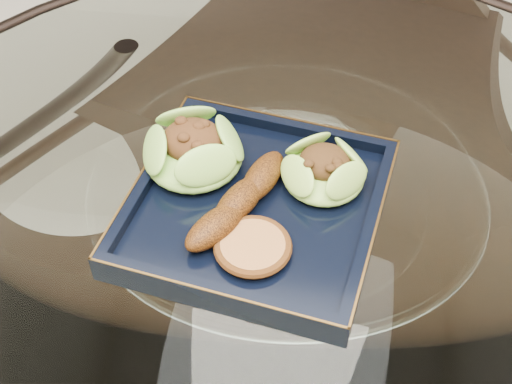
# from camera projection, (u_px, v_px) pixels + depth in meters

# --- Properties ---
(dining_table) EXTENTS (1.13, 1.13, 0.77)m
(dining_table) POSITION_uv_depth(u_px,v_px,m) (282.00, 299.00, 0.92)
(dining_table) COLOR white
(dining_table) RESTS_ON ground
(dining_chair) EXTENTS (0.46, 0.46, 0.87)m
(dining_chair) POSITION_uv_depth(u_px,v_px,m) (325.00, 112.00, 1.34)
(dining_chair) COLOR black
(dining_chair) RESTS_ON ground
(navy_plate) EXTENTS (0.30, 0.30, 0.02)m
(navy_plate) POSITION_uv_depth(u_px,v_px,m) (256.00, 210.00, 0.80)
(navy_plate) COLOR black
(navy_plate) RESTS_ON dining_table
(lettuce_wrap_left) EXTENTS (0.12, 0.12, 0.04)m
(lettuce_wrap_left) POSITION_uv_depth(u_px,v_px,m) (193.00, 153.00, 0.81)
(lettuce_wrap_left) COLOR #58A630
(lettuce_wrap_left) RESTS_ON navy_plate
(lettuce_wrap_right) EXTENTS (0.12, 0.12, 0.03)m
(lettuce_wrap_right) POSITION_uv_depth(u_px,v_px,m) (324.00, 172.00, 0.80)
(lettuce_wrap_right) COLOR #6AA42F
(lettuce_wrap_right) RESTS_ON navy_plate
(roasted_plantain) EXTENTS (0.10, 0.16, 0.03)m
(roasted_plantain) POSITION_uv_depth(u_px,v_px,m) (240.00, 201.00, 0.77)
(roasted_plantain) COLOR #64300A
(roasted_plantain) RESTS_ON navy_plate
(crumb_patty) EXTENTS (0.09, 0.09, 0.01)m
(crumb_patty) POSITION_uv_depth(u_px,v_px,m) (253.00, 248.00, 0.74)
(crumb_patty) COLOR #AD6E39
(crumb_patty) RESTS_ON navy_plate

